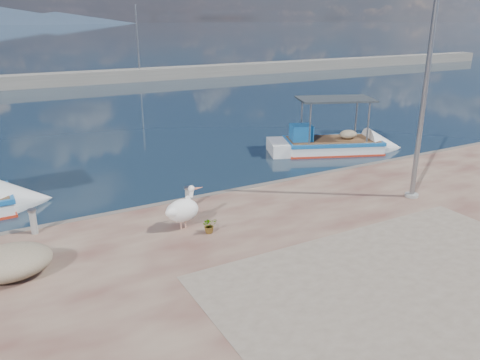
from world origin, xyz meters
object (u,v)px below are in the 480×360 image
object	(u,v)px
pelican	(183,209)
bollard_near	(188,197)
boat_right	(331,147)
lamp_post	(423,98)

from	to	relation	value
pelican	bollard_near	world-z (taller)	pelican
boat_right	lamp_post	bearing A→B (deg)	-86.82
boat_right	bollard_near	xyz separation A→B (m)	(-9.37, -4.41, 0.64)
pelican	lamp_post	xyz separation A→B (m)	(7.67, -1.35, 2.73)
bollard_near	pelican	bearing A→B (deg)	-117.61
bollard_near	lamp_post	bearing A→B (deg)	-21.04
boat_right	pelican	xyz separation A→B (m)	(-10.07, -5.75, 0.83)
boat_right	bollard_near	size ratio (longest dim) A/B	9.51
boat_right	pelican	size ratio (longest dim) A/B	5.19
pelican	bollard_near	bearing A→B (deg)	47.64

